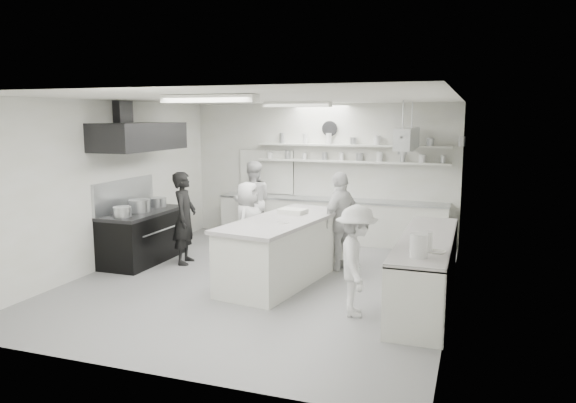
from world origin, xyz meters
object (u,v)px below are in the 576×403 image
(cook_stove, at_px, (185,218))
(stove, at_px, (143,238))
(right_counter, at_px, (426,271))
(cook_back, at_px, (253,201))
(back_counter, at_px, (330,220))
(prep_island, at_px, (283,251))

(cook_stove, bearing_deg, stove, 87.21)
(right_counter, distance_m, cook_back, 4.89)
(back_counter, relative_size, right_counter, 1.52)
(stove, height_order, cook_back, cook_back)
(stove, bearing_deg, prep_island, -5.34)
(prep_island, bearing_deg, right_counter, 0.89)
(stove, distance_m, prep_island, 2.93)
(back_counter, xyz_separation_m, cook_back, (-1.61, -0.55, 0.42))
(right_counter, distance_m, prep_island, 2.36)
(right_counter, relative_size, cook_stove, 1.92)
(right_counter, relative_size, cook_back, 1.87)
(stove, bearing_deg, cook_back, 60.11)
(right_counter, xyz_separation_m, cook_stove, (-4.43, 0.74, 0.39))
(right_counter, relative_size, prep_island, 1.21)
(back_counter, relative_size, cook_back, 2.84)
(stove, relative_size, cook_back, 1.02)
(cook_stove, bearing_deg, right_counter, -112.07)
(right_counter, bearing_deg, back_counter, 124.65)
(prep_island, distance_m, cook_stove, 2.16)
(cook_stove, bearing_deg, cook_back, -25.18)
(back_counter, relative_size, cook_stove, 2.92)
(back_counter, xyz_separation_m, prep_island, (0.01, -3.07, 0.04))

